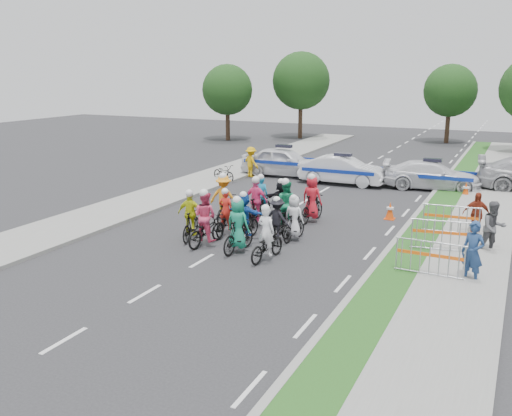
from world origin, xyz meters
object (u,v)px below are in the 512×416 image
at_px(rider_6, 226,219).
at_px(police_car_0, 284,162).
at_px(rider_5, 244,219).
at_px(parked_bike, 224,173).
at_px(police_car_1, 342,170).
at_px(spectator_0, 473,252).
at_px(barrier_0, 429,260).
at_px(cone_0, 390,211).
at_px(rider_0, 267,242).
at_px(rider_3, 191,220).
at_px(marshal_hiviz, 251,162).
at_px(spectator_2, 476,214).
at_px(rider_2, 206,224).
at_px(rider_7, 294,222).
at_px(cone_1, 466,190).
at_px(rider_1, 238,230).
at_px(rider_11, 282,203).
at_px(rider_12, 262,203).
at_px(police_car_2, 432,175).
at_px(rider_13, 312,203).
at_px(rider_8, 286,211).
at_px(tree_0, 227,90).
at_px(rider_10, 224,203).
at_px(rider_9, 257,207).
at_px(spectator_1, 493,228).
at_px(tree_4, 450,91).
at_px(rider_4, 277,225).
at_px(barrier_2, 451,221).
at_px(barrier_1, 442,237).
at_px(tree_3, 301,81).

relative_size(rider_6, police_car_0, 0.37).
distance_m(rider_5, parked_bike, 10.98).
relative_size(police_car_1, spectator_0, 2.49).
height_order(barrier_0, cone_0, barrier_0).
relative_size(rider_0, rider_3, 1.01).
xyz_separation_m(police_car_0, marshal_hiviz, (-1.53, -1.04, 0.04)).
relative_size(spectator_2, marshal_hiviz, 0.96).
distance_m(rider_2, rider_7, 3.10).
bearing_deg(cone_1, rider_1, -116.09).
relative_size(rider_11, marshal_hiviz, 1.04).
distance_m(rider_12, police_car_2, 10.37).
relative_size(rider_7, cone_1, 2.39).
relative_size(rider_1, rider_13, 0.98).
xyz_separation_m(rider_8, tree_0, (-15.02, 23.57, 3.45)).
distance_m(marshal_hiviz, parked_bike, 1.91).
bearing_deg(rider_12, rider_1, 100.93).
bearing_deg(rider_10, barrier_0, 148.40).
bearing_deg(rider_2, police_car_1, -87.78).
relative_size(rider_9, spectator_1, 1.12).
relative_size(rider_5, marshal_hiviz, 1.04).
xyz_separation_m(rider_2, rider_8, (1.74, 2.92, 0.00)).
distance_m(rider_8, cone_1, 10.49).
distance_m(rider_3, marshal_hiviz, 12.26).
relative_size(rider_7, spectator_2, 1.03).
xyz_separation_m(rider_0, rider_10, (-3.40, 3.48, 0.16)).
relative_size(cone_0, tree_4, 0.11).
bearing_deg(rider_3, spectator_0, 167.47).
relative_size(rider_4, rider_7, 1.03).
height_order(rider_4, marshal_hiviz, marshal_hiviz).
distance_m(rider_7, rider_9, 2.32).
bearing_deg(police_car_2, rider_10, 138.83).
xyz_separation_m(rider_5, rider_7, (1.62, 0.66, -0.09)).
distance_m(rider_2, spectator_2, 9.69).
distance_m(police_car_2, barrier_2, 8.53).
xyz_separation_m(rider_11, tree_4, (2.57, 28.55, 3.44)).
bearing_deg(tree_0, rider_7, -57.38).
xyz_separation_m(spectator_2, barrier_0, (-0.81, -5.17, -0.25)).
bearing_deg(rider_8, rider_0, 98.02).
relative_size(rider_5, police_car_0, 0.37).
height_order(barrier_0, tree_0, tree_0).
bearing_deg(barrier_1, cone_0, 124.00).
xyz_separation_m(rider_7, rider_10, (-3.39, 1.11, 0.11)).
distance_m(rider_2, rider_10, 3.06).
height_order(rider_7, marshal_hiviz, marshal_hiviz).
xyz_separation_m(rider_9, tree_3, (-8.79, 27.51, 4.14)).
bearing_deg(spectator_1, tree_4, 66.55).
xyz_separation_m(cone_0, cone_1, (2.32, 5.67, 0.00)).
distance_m(rider_9, police_car_1, 9.36).
bearing_deg(rider_10, rider_3, 80.60).
height_order(rider_8, police_car_0, rider_8).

